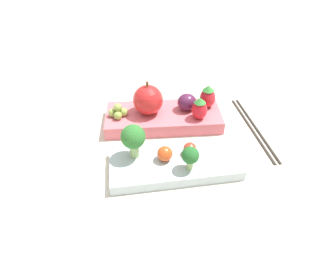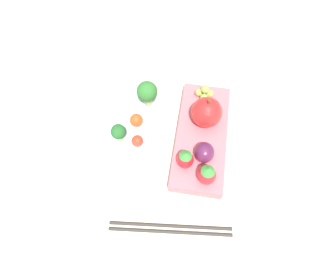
# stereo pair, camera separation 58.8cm
# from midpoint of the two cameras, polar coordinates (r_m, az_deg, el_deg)

# --- Properties ---
(ground_plane) EXTENTS (4.00, 4.00, 0.00)m
(ground_plane) POSITION_cam_midpoint_polar(r_m,az_deg,el_deg) (0.50, -18.39, -29.07)
(ground_plane) COLOR beige
(bento_box_savoury) EXTENTS (0.22, 0.10, 0.02)m
(bento_box_savoury) POSITION_cam_midpoint_polar(r_m,az_deg,el_deg) (0.47, -19.11, -35.84)
(bento_box_savoury) COLOR silver
(bento_box_savoury) RESTS_ON ground_plane
(bento_box_fruit) EXTENTS (0.23, 0.10, 0.03)m
(bento_box_fruit) POSITION_cam_midpoint_polar(r_m,az_deg,el_deg) (0.52, -17.80, -21.90)
(bento_box_fruit) COLOR #DB6670
(bento_box_fruit) RESTS_ON ground_plane
(broccoli_floret_0) EXTENTS (0.03, 0.03, 0.04)m
(broccoli_floret_0) POSITION_cam_midpoint_polar(r_m,az_deg,el_deg) (0.42, -17.51, -37.57)
(broccoli_floret_0) COLOR #93B770
(broccoli_floret_0) RESTS_ON bento_box_savoury
(broccoli_floret_1) EXTENTS (0.04, 0.04, 0.06)m
(broccoli_floret_1) POSITION_cam_midpoint_polar(r_m,az_deg,el_deg) (0.45, -29.71, -30.70)
(broccoli_floret_1) COLOR #93B770
(broccoli_floret_1) RESTS_ON bento_box_savoury
(cherry_tomato_0) EXTENTS (0.03, 0.03, 0.03)m
(cherry_tomato_0) POSITION_cam_midpoint_polar(r_m,az_deg,el_deg) (0.45, -22.20, -34.54)
(cherry_tomato_0) COLOR #DB4C1E
(cherry_tomato_0) RESTS_ON bento_box_savoury
(cherry_tomato_1) EXTENTS (0.02, 0.02, 0.02)m
(cherry_tomato_1) POSITION_cam_midpoint_polar(r_m,az_deg,el_deg) (0.45, -15.44, -33.91)
(cherry_tomato_1) COLOR red
(cherry_tomato_1) RESTS_ON bento_box_savoury
(apple) EXTENTS (0.06, 0.06, 0.07)m
(apple) POSITION_cam_midpoint_polar(r_m,az_deg,el_deg) (0.50, -21.95, -18.84)
(apple) COLOR red
(apple) RESTS_ON bento_box_fruit
(strawberry_0) EXTENTS (0.03, 0.03, 0.05)m
(strawberry_0) POSITION_cam_midpoint_polar(r_m,az_deg,el_deg) (0.48, -7.01, -18.27)
(strawberry_0) COLOR red
(strawberry_0) RESTS_ON bento_box_fruit
(strawberry_1) EXTENTS (0.03, 0.03, 0.05)m
(strawberry_1) POSITION_cam_midpoint_polar(r_m,az_deg,el_deg) (0.47, -10.16, -22.47)
(strawberry_1) COLOR red
(strawberry_1) RESTS_ON bento_box_fruit
(plum) EXTENTS (0.04, 0.04, 0.03)m
(plum) POSITION_cam_midpoint_polar(r_m,az_deg,el_deg) (0.49, -12.31, -19.48)
(plum) COLOR #511E42
(plum) RESTS_ON bento_box_fruit
(grape_cluster) EXTENTS (0.04, 0.04, 0.03)m
(grape_cluster) POSITION_cam_midpoint_polar(r_m,az_deg,el_deg) (0.53, -28.18, -20.22)
(grape_cluster) COLOR #8EA84C
(grape_cluster) RESTS_ON bento_box_fruit
(chopsticks_pair) EXTENTS (0.03, 0.21, 0.01)m
(chopsticks_pair) POSITION_cam_midpoint_polar(r_m,az_deg,el_deg) (0.50, 4.51, -25.32)
(chopsticks_pair) COLOR #332D28
(chopsticks_pair) RESTS_ON ground_plane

